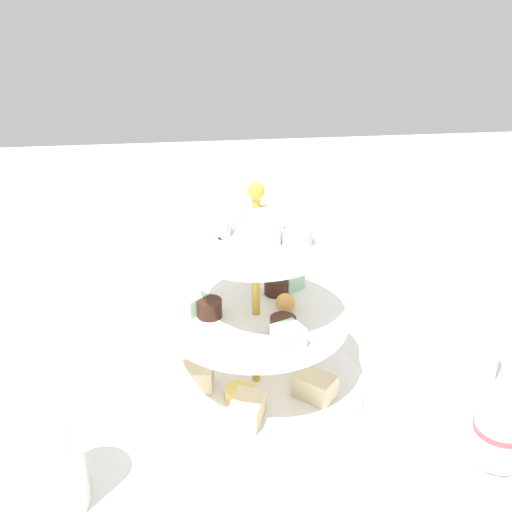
{
  "coord_description": "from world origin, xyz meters",
  "views": [
    {
      "loc": [
        0.66,
        -0.08,
        0.5
      ],
      "look_at": [
        0.0,
        0.0,
        0.18
      ],
      "focal_mm": 44.41,
      "sensor_mm": 36.0,
      "label": 1
    }
  ],
  "objects_px": {
    "water_glass_short_left": "(473,351)",
    "teacup_with_saucer": "(498,444)",
    "butter_knife_left": "(86,309)",
    "tiered_serving_stand": "(256,333)",
    "water_glass_tall_right": "(49,460)"
  },
  "relations": [
    {
      "from": "water_glass_short_left",
      "to": "teacup_with_saucer",
      "type": "height_order",
      "value": "water_glass_short_left"
    },
    {
      "from": "butter_knife_left",
      "to": "teacup_with_saucer",
      "type": "bearing_deg",
      "value": 104.29
    },
    {
      "from": "water_glass_short_left",
      "to": "teacup_with_saucer",
      "type": "distance_m",
      "value": 0.15
    },
    {
      "from": "teacup_with_saucer",
      "to": "tiered_serving_stand",
      "type": "bearing_deg",
      "value": -123.94
    },
    {
      "from": "tiered_serving_stand",
      "to": "water_glass_short_left",
      "type": "relative_size",
      "value": 3.34
    },
    {
      "from": "water_glass_tall_right",
      "to": "butter_knife_left",
      "type": "bearing_deg",
      "value": -177.42
    },
    {
      "from": "tiered_serving_stand",
      "to": "butter_knife_left",
      "type": "relative_size",
      "value": 1.61
    },
    {
      "from": "water_glass_tall_right",
      "to": "water_glass_short_left",
      "type": "xyz_separation_m",
      "value": [
        -0.15,
        0.5,
        -0.02
      ]
    },
    {
      "from": "tiered_serving_stand",
      "to": "water_glass_tall_right",
      "type": "bearing_deg",
      "value": -53.01
    },
    {
      "from": "tiered_serving_stand",
      "to": "butter_knife_left",
      "type": "height_order",
      "value": "tiered_serving_stand"
    },
    {
      "from": "water_glass_tall_right",
      "to": "butter_knife_left",
      "type": "height_order",
      "value": "water_glass_tall_right"
    },
    {
      "from": "water_glass_tall_right",
      "to": "butter_knife_left",
      "type": "relative_size",
      "value": 0.69
    },
    {
      "from": "water_glass_tall_right",
      "to": "butter_knife_left",
      "type": "xyz_separation_m",
      "value": [
        -0.39,
        -0.02,
        -0.06
      ]
    },
    {
      "from": "teacup_with_saucer",
      "to": "water_glass_tall_right",
      "type": "bearing_deg",
      "value": -89.45
    },
    {
      "from": "water_glass_tall_right",
      "to": "butter_knife_left",
      "type": "distance_m",
      "value": 0.4
    }
  ]
}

